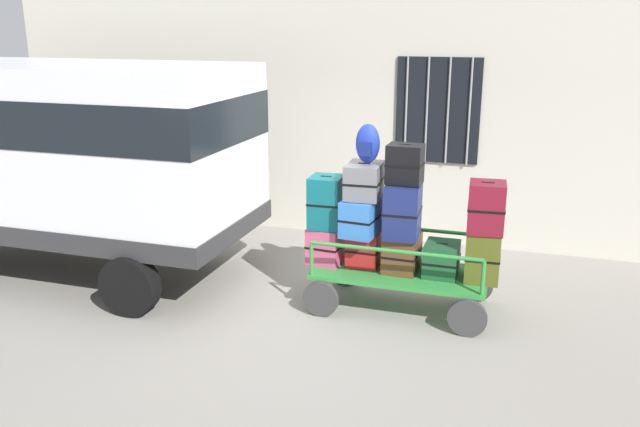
% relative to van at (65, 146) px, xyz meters
% --- Properties ---
extents(ground_plane, '(40.00, 40.00, 0.00)m').
position_rel_van_xyz_m(ground_plane, '(3.35, -0.02, -1.68)').
color(ground_plane, gray).
extents(building_wall, '(12.00, 0.38, 5.00)m').
position_rel_van_xyz_m(building_wall, '(3.35, 2.72, 0.82)').
color(building_wall, beige).
rests_on(building_wall, ground).
extents(van, '(4.83, 2.22, 2.73)m').
position_rel_van_xyz_m(van, '(0.00, 0.00, 0.00)').
color(van, silver).
rests_on(van, ground).
extents(luggage_cart, '(2.05, 1.02, 0.47)m').
position_rel_van_xyz_m(luggage_cart, '(4.42, 0.06, -1.31)').
color(luggage_cart, '#2D8438').
rests_on(luggage_cart, ground).
extents(cart_railing, '(1.93, 0.89, 0.40)m').
position_rel_van_xyz_m(cart_railing, '(4.42, 0.06, -0.89)').
color(cart_railing, '#2D8438').
rests_on(cart_railing, luggage_cart).
extents(suitcase_left_bottom, '(0.43, 0.40, 0.44)m').
position_rel_van_xyz_m(suitcase_left_bottom, '(3.52, 0.05, -0.99)').
color(suitcase_left_bottom, '#CC4C72').
rests_on(suitcase_left_bottom, luggage_cart).
extents(suitcase_left_middle, '(0.39, 0.41, 0.61)m').
position_rel_van_xyz_m(suitcase_left_middle, '(3.52, 0.06, -0.47)').
color(suitcase_left_middle, '#0F5960').
rests_on(suitcase_left_middle, suitcase_left_bottom).
extents(suitcase_midleft_bottom, '(0.39, 0.28, 0.42)m').
position_rel_van_xyz_m(suitcase_midleft_bottom, '(3.97, 0.07, -1.01)').
color(suitcase_midleft_bottom, '#B21E1E').
rests_on(suitcase_midleft_bottom, luggage_cart).
extents(suitcase_midleft_middle, '(0.45, 0.76, 0.42)m').
position_rel_van_xyz_m(suitcase_midleft_middle, '(3.97, 0.09, -0.58)').
color(suitcase_midleft_middle, '#3372C6').
rests_on(suitcase_midleft_middle, suitcase_midleft_bottom).
extents(suitcase_midleft_top, '(0.41, 0.55, 0.40)m').
position_rel_van_xyz_m(suitcase_midleft_top, '(3.97, 0.05, -0.17)').
color(suitcase_midleft_top, slate).
rests_on(suitcase_midleft_top, suitcase_midleft_middle).
extents(suitcase_center_bottom, '(0.40, 0.49, 0.43)m').
position_rel_van_xyz_m(suitcase_center_bottom, '(4.42, 0.09, -1.00)').
color(suitcase_center_bottom, brown).
rests_on(suitcase_center_bottom, luggage_cart).
extents(suitcase_center_middle, '(0.41, 0.49, 0.61)m').
position_rel_van_xyz_m(suitcase_center_middle, '(4.42, 0.03, -0.49)').
color(suitcase_center_middle, navy).
rests_on(suitcase_center_middle, suitcase_center_bottom).
extents(suitcase_center_top, '(0.40, 0.33, 0.44)m').
position_rel_van_xyz_m(suitcase_center_top, '(4.42, 0.07, 0.04)').
color(suitcase_center_top, black).
rests_on(suitcase_center_top, suitcase_center_middle).
extents(suitcase_midright_bottom, '(0.39, 0.47, 0.37)m').
position_rel_van_xyz_m(suitcase_midright_bottom, '(4.87, 0.10, -1.03)').
color(suitcase_midright_bottom, '#194C28').
rests_on(suitcase_midright_bottom, luggage_cart).
extents(suitcase_right_bottom, '(0.39, 0.43, 0.57)m').
position_rel_van_xyz_m(suitcase_right_bottom, '(5.32, 0.07, -0.93)').
color(suitcase_right_bottom, '#4C5119').
rests_on(suitcase_right_bottom, luggage_cart).
extents(suitcase_right_middle, '(0.42, 0.43, 0.55)m').
position_rel_van_xyz_m(suitcase_right_middle, '(5.32, 0.05, -0.37)').
color(suitcase_right_middle, maroon).
rests_on(suitcase_right_middle, suitcase_right_bottom).
extents(backpack, '(0.27, 0.22, 0.44)m').
position_rel_van_xyz_m(backpack, '(4.00, 0.04, 0.24)').
color(backpack, navy).
rests_on(backpack, suitcase_midleft_top).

